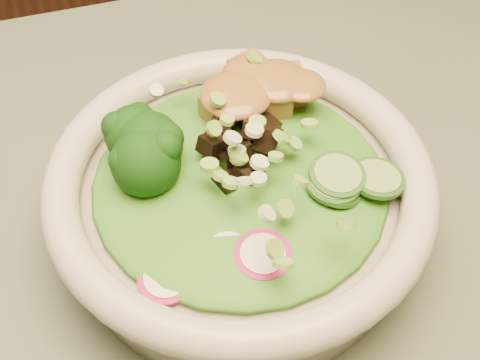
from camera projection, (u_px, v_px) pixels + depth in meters
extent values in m
cylinder|color=black|center=(471.00, 190.00, 0.99)|extent=(0.06, 0.06, 0.72)
cylinder|color=beige|center=(240.00, 210.00, 0.44)|extent=(0.22, 0.22, 0.05)
torus|color=beige|center=(240.00, 180.00, 0.42)|extent=(0.25, 0.25, 0.02)
ellipsoid|color=#1C5D13|center=(240.00, 179.00, 0.42)|extent=(0.19, 0.19, 0.02)
ellipsoid|color=brown|center=(255.00, 91.00, 0.44)|extent=(0.06, 0.05, 0.01)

